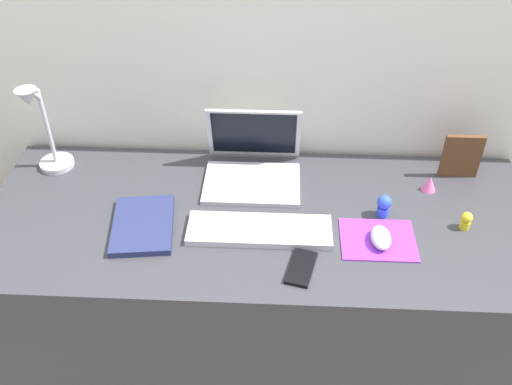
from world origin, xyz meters
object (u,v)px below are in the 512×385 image
object	(u,v)px
notebook_pad	(143,225)
mouse	(381,238)
cell_phone	(301,268)
toy_figurine_blue	(384,205)
picture_frame	(461,156)
toy_figurine_yellow	(466,220)
desk_lamp	(44,132)
keyboard	(261,230)
toy_figurine_pink	(430,183)
laptop	(253,161)

from	to	relation	value
notebook_pad	mouse	bearing A→B (deg)	-9.63
cell_phone	toy_figurine_blue	xyz separation A→B (m)	(0.24, 0.23, 0.03)
mouse	picture_frame	bearing A→B (deg)	49.14
picture_frame	toy_figurine_yellow	xyz separation A→B (m)	(-0.03, -0.25, -0.05)
desk_lamp	keyboard	bearing A→B (deg)	-20.93
keyboard	cell_phone	distance (m)	0.18
notebook_pad	toy_figurine_blue	distance (m)	0.70
keyboard	toy_figurine_blue	size ratio (longest dim) A/B	5.75
keyboard	toy_figurine_pink	xyz separation A→B (m)	(0.51, 0.22, 0.01)
notebook_pad	toy_figurine_yellow	distance (m)	0.93
cell_phone	toy_figurine_yellow	size ratio (longest dim) A/B	2.34
toy_figurine_pink	cell_phone	bearing A→B (deg)	-138.09
desk_lamp	notebook_pad	size ratio (longest dim) A/B	1.37
keyboard	desk_lamp	bearing A→B (deg)	159.07
picture_frame	notebook_pad	bearing A→B (deg)	-162.78
toy_figurine_pink	toy_figurine_blue	bearing A→B (deg)	-140.90
keyboard	notebook_pad	distance (m)	0.34
keyboard	mouse	world-z (taller)	mouse
laptop	picture_frame	xyz separation A→B (m)	(0.66, 0.03, 0.02)
notebook_pad	toy_figurine_pink	world-z (taller)	toy_figurine_pink
toy_figurine_yellow	toy_figurine_blue	size ratio (longest dim) A/B	0.77
picture_frame	toy_figurine_blue	bearing A→B (deg)	-141.70
notebook_pad	picture_frame	size ratio (longest dim) A/B	1.60
cell_phone	notebook_pad	size ratio (longest dim) A/B	0.53
cell_phone	picture_frame	bearing A→B (deg)	54.78
mouse	notebook_pad	xyz separation A→B (m)	(-0.67, 0.03, -0.01)
laptop	cell_phone	xyz separation A→B (m)	(0.15, -0.41, -0.05)
mouse	toy_figurine_yellow	distance (m)	0.26
keyboard	cell_phone	size ratio (longest dim) A/B	3.20
desk_lamp	toy_figurine_yellow	bearing A→B (deg)	-9.45
picture_frame	toy_figurine_yellow	distance (m)	0.26
cell_phone	toy_figurine_yellow	world-z (taller)	toy_figurine_yellow
mouse	toy_figurine_pink	world-z (taller)	toy_figurine_pink
toy_figurine_pink	notebook_pad	bearing A→B (deg)	-165.68
desk_lamp	toy_figurine_pink	distance (m)	1.20
keyboard	picture_frame	world-z (taller)	picture_frame
mouse	cell_phone	distance (m)	0.25
picture_frame	toy_figurine_yellow	bearing A→B (deg)	-97.69
toy_figurine_blue	notebook_pad	bearing A→B (deg)	-172.70
cell_phone	toy_figurine_pink	world-z (taller)	toy_figurine_pink
toy_figurine_pink	laptop	bearing A→B (deg)	174.52
desk_lamp	notebook_pad	bearing A→B (deg)	-36.67
toy_figurine_blue	toy_figurine_pink	bearing A→B (deg)	39.10
keyboard	toy_figurine_yellow	size ratio (longest dim) A/B	7.48
mouse	picture_frame	xyz separation A→B (m)	(0.28, 0.33, 0.05)
keyboard	laptop	bearing A→B (deg)	97.73
picture_frame	toy_figurine_pink	world-z (taller)	picture_frame
laptop	keyboard	bearing A→B (deg)	-82.27
picture_frame	toy_figurine_pink	distance (m)	0.14
notebook_pad	toy_figurine_yellow	xyz separation A→B (m)	(0.92, 0.04, 0.02)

